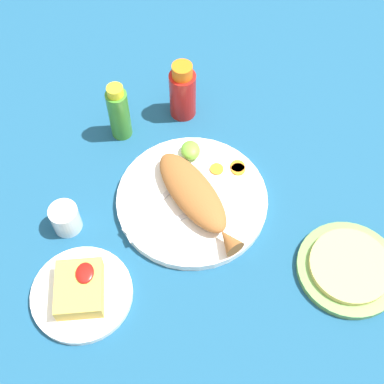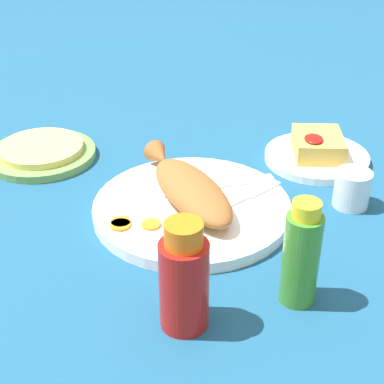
{
  "view_description": "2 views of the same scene",
  "coord_description": "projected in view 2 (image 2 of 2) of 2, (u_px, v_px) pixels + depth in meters",
  "views": [
    {
      "loc": [
        -0.55,
        0.05,
        0.92
      ],
      "look_at": [
        0.0,
        0.0,
        0.04
      ],
      "focal_mm": 50.0,
      "sensor_mm": 36.0,
      "label": 1
    },
    {
      "loc": [
        0.76,
        0.03,
        0.49
      ],
      "look_at": [
        0.0,
        0.0,
        0.04
      ],
      "focal_mm": 55.0,
      "sensor_mm": 36.0,
      "label": 2
    }
  ],
  "objects": [
    {
      "name": "ground_plane",
      "position": [
        192.0,
        213.0,
        0.9
      ],
      "size": [
        4.0,
        4.0,
        0.0
      ],
      "primitive_type": "plane",
      "color": "navy"
    },
    {
      "name": "main_plate",
      "position": [
        192.0,
        208.0,
        0.9
      ],
      "size": [
        0.3,
        0.3,
        0.02
      ],
      "primitive_type": "cylinder",
      "color": "white",
      "rests_on": "ground_plane"
    },
    {
      "name": "fried_fish",
      "position": [
        189.0,
        188.0,
        0.89
      ],
      "size": [
        0.25,
        0.17,
        0.04
      ],
      "rotation": [
        0.0,
        0.0,
        0.48
      ],
      "color": "#935628",
      "rests_on": "main_plate"
    },
    {
      "name": "fork_near",
      "position": [
        227.0,
        185.0,
        0.94
      ],
      "size": [
        0.08,
        0.18,
        0.0
      ],
      "rotation": [
        0.0,
        0.0,
        8.22
      ],
      "color": "silver",
      "rests_on": "main_plate"
    },
    {
      "name": "fork_far",
      "position": [
        242.0,
        199.0,
        0.9
      ],
      "size": [
        0.14,
        0.14,
        0.0
      ],
      "rotation": [
        0.0,
        0.0,
        8.61
      ],
      "color": "silver",
      "rests_on": "main_plate"
    },
    {
      "name": "carrot_slice_near",
      "position": [
        121.0,
        222.0,
        0.84
      ],
      "size": [
        0.03,
        0.03,
        0.0
      ],
      "primitive_type": "cylinder",
      "color": "orange",
      "rests_on": "main_plate"
    },
    {
      "name": "carrot_slice_mid",
      "position": [
        120.0,
        225.0,
        0.84
      ],
      "size": [
        0.03,
        0.03,
        0.0
      ],
      "primitive_type": "cylinder",
      "color": "orange",
      "rests_on": "main_plate"
    },
    {
      "name": "carrot_slice_far",
      "position": [
        151.0,
        224.0,
        0.84
      ],
      "size": [
        0.03,
        0.03,
        0.0
      ],
      "primitive_type": "cylinder",
      "color": "orange",
      "rests_on": "main_plate"
    },
    {
      "name": "lime_wedge_main",
      "position": [
        185.0,
        237.0,
        0.79
      ],
      "size": [
        0.05,
        0.04,
        0.03
      ],
      "primitive_type": "ellipsoid",
      "color": "#6BB233",
      "rests_on": "main_plate"
    },
    {
      "name": "hot_sauce_bottle_red",
      "position": [
        181.0,
        279.0,
        0.66
      ],
      "size": [
        0.06,
        0.06,
        0.14
      ],
      "color": "#B21914",
      "rests_on": "ground_plane"
    },
    {
      "name": "hot_sauce_bottle_green",
      "position": [
        301.0,
        256.0,
        0.7
      ],
      "size": [
        0.04,
        0.04,
        0.14
      ],
      "color": "#3D8428",
      "rests_on": "ground_plane"
    },
    {
      "name": "salt_cup",
      "position": [
        352.0,
        191.0,
        0.91
      ],
      "size": [
        0.06,
        0.06,
        0.06
      ],
      "color": "silver",
      "rests_on": "ground_plane"
    },
    {
      "name": "side_plate_fries",
      "position": [
        316.0,
        157.0,
        1.05
      ],
      "size": [
        0.18,
        0.18,
        0.01
      ],
      "primitive_type": "cylinder",
      "color": "white",
      "rests_on": "ground_plane"
    },
    {
      "name": "fries_pile",
      "position": [
        318.0,
        144.0,
        1.03
      ],
      "size": [
        0.1,
        0.08,
        0.04
      ],
      "color": "gold",
      "rests_on": "side_plate_fries"
    },
    {
      "name": "tortilla_plate",
      "position": [
        42.0,
        154.0,
        1.05
      ],
      "size": [
        0.19,
        0.19,
        0.01
      ],
      "primitive_type": "cylinder",
      "color": "#6B9E4C",
      "rests_on": "ground_plane"
    },
    {
      "name": "tortilla_stack",
      "position": [
        41.0,
        148.0,
        1.05
      ],
      "size": [
        0.15,
        0.15,
        0.01
      ],
      "primitive_type": "cylinder",
      "color": "#E0C666",
      "rests_on": "tortilla_plate"
    }
  ]
}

